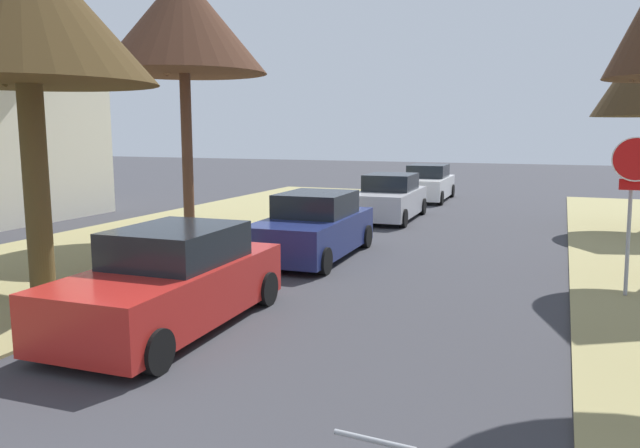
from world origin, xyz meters
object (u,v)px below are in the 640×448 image
(street_tree_left_mid_b, at_px, (183,23))
(parked_sedan_white, at_px, (427,184))
(stop_sign_far, at_px, (634,182))
(street_tree_left_mid_a, at_px, (24,10))
(parked_sedan_navy, at_px, (314,228))
(parked_sedan_silver, at_px, (389,199))
(parked_sedan_red, at_px, (172,282))

(street_tree_left_mid_b, distance_m, parked_sedan_white, 14.47)
(stop_sign_far, distance_m, street_tree_left_mid_a, 11.28)
(street_tree_left_mid_a, height_order, parked_sedan_navy, street_tree_left_mid_a)
(parked_sedan_navy, bearing_deg, stop_sign_far, -11.03)
(parked_sedan_white, bearing_deg, street_tree_left_mid_b, -106.71)
(parked_sedan_navy, distance_m, parked_sedan_silver, 7.00)
(parked_sedan_white, bearing_deg, street_tree_left_mid_a, -100.23)
(stop_sign_far, bearing_deg, parked_sedan_red, -146.34)
(street_tree_left_mid_a, xyz_separation_m, parked_sedan_navy, (3.37, 5.19, -4.44))
(stop_sign_far, height_order, parked_sedan_red, stop_sign_far)
(street_tree_left_mid_a, distance_m, parked_sedan_silver, 13.41)
(street_tree_left_mid_a, bearing_deg, stop_sign_far, 20.85)
(street_tree_left_mid_a, height_order, parked_sedan_white, street_tree_left_mid_a)
(parked_sedan_red, bearing_deg, street_tree_left_mid_a, 168.95)
(street_tree_left_mid_a, xyz_separation_m, parked_sedan_red, (3.36, -0.66, -4.44))
(street_tree_left_mid_a, xyz_separation_m, street_tree_left_mid_b, (-0.53, 5.67, 0.70))
(street_tree_left_mid_b, bearing_deg, parked_sedan_white, 73.29)
(parked_sedan_red, distance_m, parked_sedan_silver, 12.85)
(parked_sedan_red, distance_m, parked_sedan_navy, 5.85)
(street_tree_left_mid_a, distance_m, street_tree_left_mid_b, 5.73)
(parked_sedan_navy, bearing_deg, parked_sedan_red, -90.10)
(parked_sedan_red, xyz_separation_m, parked_sedan_navy, (0.01, 5.85, 0.00))
(street_tree_left_mid_b, xyz_separation_m, parked_sedan_white, (3.89, 12.95, -5.14))
(parked_sedan_silver, height_order, parked_sedan_white, same)
(stop_sign_far, distance_m, parked_sedan_navy, 7.06)
(street_tree_left_mid_a, distance_m, parked_sedan_white, 19.43)
(stop_sign_far, height_order, street_tree_left_mid_a, street_tree_left_mid_a)
(parked_sedan_red, bearing_deg, stop_sign_far, 33.66)
(parked_sedan_silver, xyz_separation_m, parked_sedan_white, (-0.01, 6.42, 0.00))
(parked_sedan_white, bearing_deg, parked_sedan_silver, -89.95)
(street_tree_left_mid_a, height_order, street_tree_left_mid_b, street_tree_left_mid_b)
(parked_sedan_navy, bearing_deg, parked_sedan_white, 90.04)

